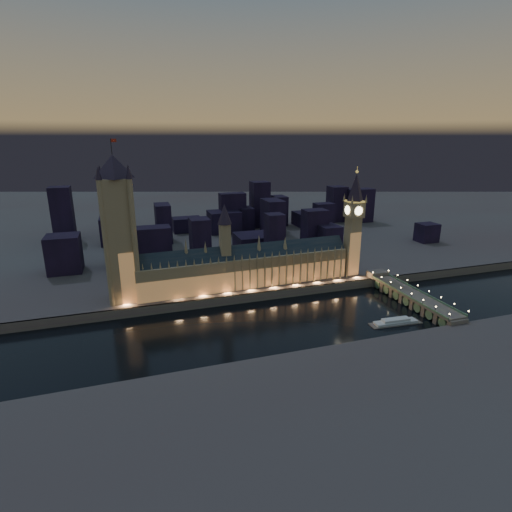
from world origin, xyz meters
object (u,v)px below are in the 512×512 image
object	(u,v)px
palace_of_westminster	(246,267)
victoria_tower	(119,224)
westminster_bridge	(409,296)
river_boat	(396,322)
elizabeth_tower	(354,216)

from	to	relation	value
palace_of_westminster	victoria_tower	distance (m)	117.36
westminster_bridge	river_boat	world-z (taller)	westminster_bridge
palace_of_westminster	westminster_bridge	size ratio (longest dim) A/B	1.79
palace_of_westminster	westminster_bridge	bearing A→B (deg)	-26.30
victoria_tower	elizabeth_tower	distance (m)	218.10
palace_of_westminster	river_boat	size ratio (longest dim) A/B	4.68
elizabeth_tower	river_boat	xyz separation A→B (m)	(-16.17, -97.87, -66.06)
palace_of_westminster	river_boat	xyz separation A→B (m)	(94.62, -97.69, -24.81)
victoria_tower	elizabeth_tower	size ratio (longest dim) A/B	1.24
river_boat	elizabeth_tower	bearing A→B (deg)	80.62
victoria_tower	river_boat	distance (m)	235.76
river_boat	palace_of_westminster	bearing A→B (deg)	134.09
palace_of_westminster	elizabeth_tower	world-z (taller)	elizabeth_tower
elizabeth_tower	westminster_bridge	world-z (taller)	elizabeth_tower
elizabeth_tower	victoria_tower	bearing A→B (deg)	180.00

